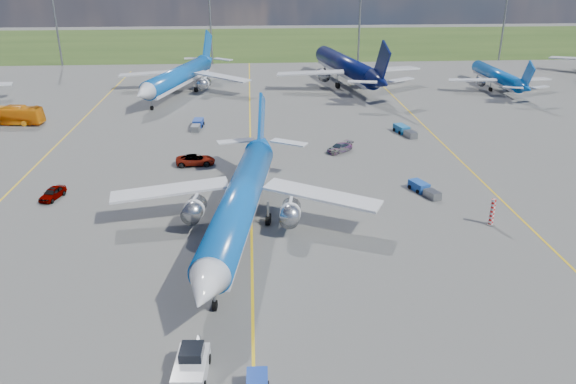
{
  "coord_description": "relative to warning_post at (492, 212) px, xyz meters",
  "views": [
    {
      "loc": [
        0.34,
        -45.37,
        26.99
      ],
      "look_at": [
        3.95,
        9.12,
        4.0
      ],
      "focal_mm": 35.0,
      "sensor_mm": 36.0,
      "label": 1
    }
  ],
  "objects": [
    {
      "name": "bg_jet_ne",
      "position": [
        28.07,
        66.12,
        -1.5
      ],
      "size": [
        24.17,
        31.7,
        8.29
      ],
      "primitive_type": null,
      "rotation": [
        0.0,
        0.0,
        3.14
      ],
      "color": "#0C56B4",
      "rests_on": "ground"
    },
    {
      "name": "service_car_c",
      "position": [
        -12.69,
        25.62,
        -0.84
      ],
      "size": [
        4.7,
        4.37,
        1.33
      ],
      "primitive_type": "imported",
      "rotation": [
        0.0,
        0.0,
        -0.87
      ],
      "color": "#999999",
      "rests_on": "ground"
    },
    {
      "name": "ground",
      "position": [
        -26.0,
        -8.0,
        -1.5
      ],
      "size": [
        400.0,
        400.0,
        0.0
      ],
      "primitive_type": "plane",
      "color": "#575755",
      "rests_on": "ground"
    },
    {
      "name": "baggage_tug_c",
      "position": [
        -34.96,
        39.78,
        -0.93
      ],
      "size": [
        1.83,
        5.55,
        1.23
      ],
      "rotation": [
        0.0,
        0.0,
        -0.07
      ],
      "color": "#193998",
      "rests_on": "ground"
    },
    {
      "name": "service_car_a",
      "position": [
        -49.84,
        10.46,
        -0.8
      ],
      "size": [
        2.66,
        4.4,
        1.4
      ],
      "primitive_type": "imported",
      "rotation": [
        0.0,
        0.0,
        -0.26
      ],
      "color": "#999999",
      "rests_on": "ground"
    },
    {
      "name": "uld_container",
      "position": [
        -25.76,
        -23.83,
        -0.79
      ],
      "size": [
        1.45,
        1.8,
        1.41
      ],
      "primitive_type": "cube",
      "rotation": [
        0.0,
        0.0,
        -0.02
      ],
      "color": "#0B309D",
      "rests_on": "ground"
    },
    {
      "name": "service_car_b",
      "position": [
        -33.68,
        21.23,
        -0.75
      ],
      "size": [
        5.54,
        2.81,
        1.5
      ],
      "primitive_type": "imported",
      "rotation": [
        0.0,
        0.0,
        1.63
      ],
      "color": "#999999",
      "rests_on": "ground"
    },
    {
      "name": "floodlight_masts",
      "position": [
        -16.0,
        102.0,
        11.06
      ],
      "size": [
        202.2,
        0.5,
        22.7
      ],
      "color": "slate",
      "rests_on": "ground"
    },
    {
      "name": "grass_strip",
      "position": [
        -26.0,
        142.0,
        -1.5
      ],
      "size": [
        400.0,
        80.0,
        0.01
      ],
      "primitive_type": "cube",
      "color": "#2D4719",
      "rests_on": "ground"
    },
    {
      "name": "taxiway_lines",
      "position": [
        -25.83,
        19.7,
        -1.49
      ],
      "size": [
        60.25,
        160.0,
        0.02
      ],
      "color": "yellow",
      "rests_on": "ground"
    },
    {
      "name": "warning_post",
      "position": [
        0.0,
        0.0,
        0.0
      ],
      "size": [
        0.5,
        0.5,
        3.0
      ],
      "primitive_type": "cylinder",
      "color": "red",
      "rests_on": "ground"
    },
    {
      "name": "bg_jet_n",
      "position": [
        -4.26,
        72.67,
        -1.5
      ],
      "size": [
        43.12,
        51.98,
        12.14
      ],
      "primitive_type": null,
      "rotation": [
        0.0,
        0.0,
        3.32
      ],
      "color": "#070F40",
      "rests_on": "ground"
    },
    {
      "name": "apron_bus",
      "position": [
        -67.62,
        44.19,
        0.12
      ],
      "size": [
        11.87,
        4.12,
        3.24
      ],
      "primitive_type": "imported",
      "rotation": [
        0.0,
        0.0,
        1.45
      ],
      "color": "orange",
      "rests_on": "ground"
    },
    {
      "name": "baggage_tug_e",
      "position": [
        -0.71,
        33.83,
        -0.91
      ],
      "size": [
        2.89,
        5.76,
        1.25
      ],
      "rotation": [
        0.0,
        0.0,
        0.27
      ],
      "color": "#1B66A5",
      "rests_on": "ground"
    },
    {
      "name": "baggage_tug_w",
      "position": [
        -4.76,
        9.21,
        -0.97
      ],
      "size": [
        3.05,
        5.21,
        1.14
      ],
      "rotation": [
        0.0,
        0.0,
        0.36
      ],
      "color": "#1C4DAA",
      "rests_on": "ground"
    },
    {
      "name": "main_airliner",
      "position": [
        -27.07,
        -0.52,
        -1.5
      ],
      "size": [
        37.11,
        45.34,
        10.77
      ],
      "primitive_type": null,
      "rotation": [
        0.0,
        0.0,
        -0.15
      ],
      "color": "#0C56B4",
      "rests_on": "ground"
    },
    {
      "name": "bg_jet_nnw",
      "position": [
        -40.7,
        65.62,
        -1.5
      ],
      "size": [
        41.94,
        48.65,
        10.86
      ],
      "primitive_type": null,
      "rotation": [
        0.0,
        0.0,
        -0.28
      ],
      "color": "#0C56B4",
      "rests_on": "ground"
    },
    {
      "name": "pushback_tug",
      "position": [
        -30.29,
        -21.85,
        -0.71
      ],
      "size": [
        2.41,
        5.85,
        1.96
      ],
      "rotation": [
        0.0,
        0.0,
        -0.06
      ],
      "color": "silver",
      "rests_on": "ground"
    }
  ]
}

